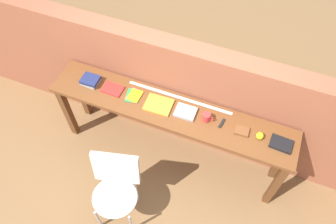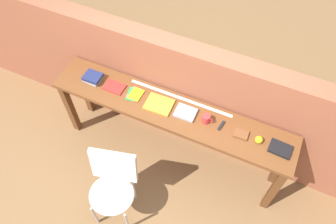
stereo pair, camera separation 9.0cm
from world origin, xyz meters
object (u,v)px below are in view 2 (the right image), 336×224
Objects in this scene: book_stack_leftmost at (93,78)px; mug at (206,119)px; book_repair_rightmost at (280,149)px; multitool_folded at (221,125)px; pamphlet_pile_colourful at (134,94)px; magazine_cycling at (114,87)px; sports_ball_small at (259,140)px; chair_white_moulded at (113,185)px; leather_journal_brown at (241,134)px; book_open_centre at (159,104)px.

book_stack_leftmost is 1.70× the size of mug.
multitool_folded is at bearing -179.00° from book_repair_rightmost.
pamphlet_pile_colourful is at bearing -179.85° from multitool_folded.
sports_ball_small is (1.51, -0.01, 0.03)m from magazine_cycling.
mug reaches higher than sports_ball_small.
chair_white_moulded and pamphlet_pile_colourful have the same top height.
leather_journal_brown reaches higher than magazine_cycling.
book_repair_rightmost is (0.37, -0.00, 0.00)m from leather_journal_brown.
mug is at bearing 53.35° from chair_white_moulded.
chair_white_moulded is at bearing -145.41° from book_repair_rightmost.
magazine_cycling is 1.00m from mug.
multitool_folded is (0.92, 0.00, 0.00)m from pamphlet_pile_colourful.
sports_ball_small is at bearing 35.76° from chair_white_moulded.
book_stack_leftmost is at bearing 177.58° from leather_journal_brown.
book_stack_leftmost is 0.76m from book_open_centre.
magazine_cycling is 1.51m from sports_ball_small.
sports_ball_small reaches higher than pamphlet_pile_colourful.
mug is at bearing -177.52° from book_repair_rightmost.
book_open_centre is 2.41× the size of multitool_folded.
book_stack_leftmost is at bearing 177.24° from book_open_centre.
book_open_centre is 2.04× the size of leather_journal_brown.
multitool_folded is (0.15, 0.01, -0.04)m from mug.
magazine_cycling is (-0.39, 0.82, 0.36)m from chair_white_moulded.
book_stack_leftmost is 0.48m from pamphlet_pile_colourful.
leather_journal_brown is (0.35, -0.00, -0.03)m from mug.
mug is at bearing -175.12° from multitool_folded.
sports_ball_small reaches higher than multitool_folded.
book_open_centre reaches higher than pamphlet_pile_colourful.
leather_journal_brown reaches higher than pamphlet_pile_colourful.
multitool_folded is at bearing 0.15° from pamphlet_pile_colourful.
chair_white_moulded is at bearing -126.65° from mug.
chair_white_moulded is at bearing -78.62° from pamphlet_pile_colourful.
magazine_cycling is 3.03× the size of sports_ball_small.
sports_ball_small reaches higher than book_repair_rightmost.
mug reaches higher than pamphlet_pile_colourful.
chair_white_moulded is at bearing -144.24° from sports_ball_small.
sports_ball_small is at bearing -1.00° from mug.
book_open_centre is at bearing 178.00° from leather_journal_brown.
sports_ball_small is 0.20m from book_repair_rightmost.
sports_ball_small is (1.29, -0.02, 0.03)m from pamphlet_pile_colourful.
book_stack_leftmost is 1.77m from sports_ball_small.
book_open_centre is 0.49m from mug.
chair_white_moulded is 1.31m from leather_journal_brown.
book_stack_leftmost is 0.25m from magazine_cycling.
book_open_centre reaches higher than chair_white_moulded.
pamphlet_pile_colourful is 0.92m from multitool_folded.
book_open_centre reaches higher than multitool_folded.
book_stack_leftmost is 1.25m from mug.
leather_journal_brown is at bearing -4.84° from multitool_folded.
book_repair_rightmost reaches higher than book_open_centre.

